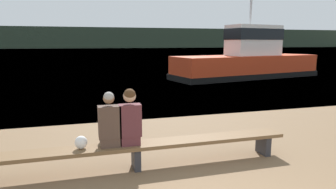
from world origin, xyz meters
TOP-DOWN VIEW (x-y plane):
  - water_surface at (0.00, 126.49)m, footprint 240.00×240.00m
  - far_shoreline at (0.00, 122.55)m, footprint 600.00×12.00m
  - bench_main at (-0.83, 3.00)m, footprint 6.01×0.47m
  - person_left at (-1.29, 3.01)m, footprint 0.39×0.40m
  - person_right at (-0.92, 3.01)m, footprint 0.39×0.41m
  - shopping_bag at (-1.79, 3.01)m, footprint 0.22×0.18m
  - tugboat_red at (8.88, 15.47)m, footprint 10.80×4.87m

SIDE VIEW (x-z plane):
  - water_surface at x=0.00m, z-range 0.00..0.00m
  - bench_main at x=-0.83m, z-range 0.15..0.62m
  - shopping_bag at x=-1.79m, z-range 0.47..0.71m
  - person_left at x=-1.29m, z-range 0.40..1.41m
  - person_right at x=-0.92m, z-range 0.43..1.47m
  - tugboat_red at x=8.88m, z-range -2.25..4.40m
  - far_shoreline at x=0.00m, z-range 0.00..7.93m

